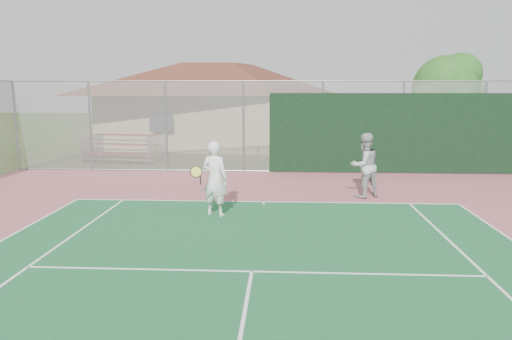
{
  "coord_description": "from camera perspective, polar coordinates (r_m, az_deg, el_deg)",
  "views": [
    {
      "loc": [
        0.55,
        -2.07,
        3.28
      ],
      "look_at": [
        -0.12,
        9.95,
        1.27
      ],
      "focal_mm": 35.0,
      "sensor_mm": 36.0,
      "label": 1
    }
  ],
  "objects": [
    {
      "name": "bleachers",
      "position": [
        23.05,
        -14.8,
        2.53
      ],
      "size": [
        3.27,
        2.15,
        1.15
      ],
      "rotation": [
        0.0,
        0.0,
        -0.15
      ],
      "color": "maroon",
      "rests_on": "ground"
    },
    {
      "name": "player_white_front",
      "position": [
        12.71,
        -4.74,
        -1.04
      ],
      "size": [
        1.0,
        0.76,
        1.92
      ],
      "rotation": [
        0.0,
        0.0,
        2.75
      ],
      "color": "white",
      "rests_on": "ground"
    },
    {
      "name": "tree",
      "position": [
        23.69,
        21.05,
        8.48
      ],
      "size": [
        3.4,
        3.22,
        4.74
      ],
      "color": "#332112",
      "rests_on": "ground"
    },
    {
      "name": "player_grey_back",
      "position": [
        15.13,
        12.28,
        0.45
      ],
      "size": [
        1.16,
        1.08,
        1.92
      ],
      "rotation": [
        0.0,
        0.0,
        3.63
      ],
      "color": "#A8AAAD",
      "rests_on": "ground"
    },
    {
      "name": "back_fence",
      "position": [
        19.18,
        7.88,
        4.58
      ],
      "size": [
        20.08,
        0.11,
        3.53
      ],
      "color": "gray",
      "rests_on": "ground"
    },
    {
      "name": "clubhouse",
      "position": [
        28.29,
        -4.27,
        8.39
      ],
      "size": [
        13.53,
        9.95,
        5.41
      ],
      "rotation": [
        0.0,
        0.0,
        -0.13
      ],
      "color": "tan",
      "rests_on": "ground"
    }
  ]
}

